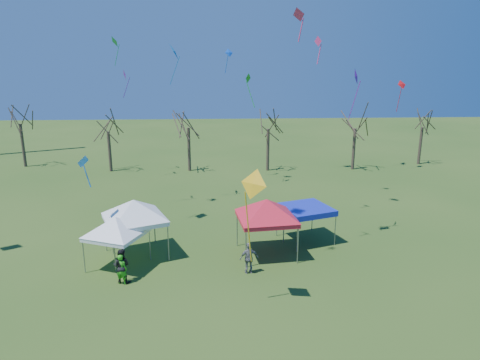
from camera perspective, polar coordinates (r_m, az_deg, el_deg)
The scene contains 25 objects.
ground at distance 23.35m, azimuth -4.13°, elevation -13.09°, with size 140.00×140.00×0.00m, color #2D4E19.
tree_0 at distance 52.67m, azimuth -27.50°, elevation 8.50°, with size 3.83×3.83×8.44m.
tree_1 at distance 46.89m, azimuth -17.33°, elevation 8.03°, with size 3.42×3.42×7.54m.
tree_2 at distance 45.30m, azimuth -6.97°, elevation 9.01°, with size 3.71×3.71×8.18m.
tree_3 at distance 45.25m, azimuth 3.82°, elevation 8.81°, with size 3.59×3.59×7.91m.
tree_4 at distance 47.28m, azimuth 15.24°, elevation 8.56°, with size 3.58×3.58×7.89m.
tree_5 at distance 52.40m, azimuth 23.30°, elevation 8.10°, with size 3.39×3.39×7.46m.
tent_white_west at distance 24.54m, azimuth -16.27°, elevation -5.17°, with size 3.59×3.59×3.43m.
tent_white_mid at distance 25.47m, azimuth -13.99°, elevation -3.08°, with size 4.24×4.24×4.04m.
tent_red at distance 24.97m, azimuth 3.57°, elevation -3.08°, with size 4.52×4.52×4.01m.
tent_blue at distance 27.59m, azimuth 8.79°, elevation -3.93°, with size 3.68×3.68×2.28m.
person_grey at distance 23.56m, azimuth 1.22°, elevation -10.37°, with size 1.03×0.43×1.76m, color slate.
person_dark at distance 23.45m, azimuth -15.53°, elevation -10.97°, with size 0.90×0.70×1.85m, color black.
person_green at distance 23.34m, azimuth -15.54°, elevation -11.37°, with size 0.60×0.40×1.65m, color green.
kite_19 at distance 40.75m, azimuth -1.49°, elevation 16.54°, with size 0.91×0.76×2.22m.
kite_13 at distance 43.12m, azimuth -15.08°, elevation 13.38°, with size 0.80×1.06×2.65m.
kite_1 at distance 24.54m, azimuth -20.22°, elevation 2.28°, with size 0.81×0.95×1.87m.
kite_22 at distance 38.69m, azimuth 1.08°, elevation 13.28°, with size 0.98×1.07×3.04m.
kite_12 at distance 47.79m, azimuth 20.78°, elevation 11.77°, with size 1.21×0.98×3.24m.
kite_25 at distance 24.47m, azimuth 7.89°, elevation 20.96°, with size 0.83×0.89×1.78m.
kite_17 at distance 27.59m, azimuth 15.29°, elevation 13.06°, with size 0.77×1.03×3.12m.
kite_18 at distance 30.67m, azimuth 10.41°, elevation 17.64°, with size 0.48×0.70×1.86m.
kite_11 at distance 34.56m, azimuth -8.74°, elevation 16.57°, with size 0.86×1.46×3.16m.
kite_2 at distance 45.33m, azimuth -16.33°, elevation 17.29°, with size 1.15×1.30×2.83m.
kite_5 at distance 18.64m, azimuth 1.73°, elevation -0.68°, with size 1.45×1.40×4.52m.
Camera 1 is at (0.44, -20.58, 11.02)m, focal length 32.00 mm.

